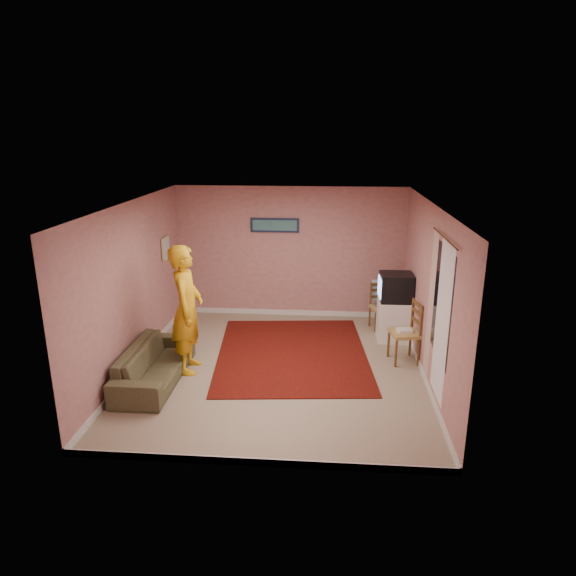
# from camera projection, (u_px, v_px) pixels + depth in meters

# --- Properties ---
(ground) EXTENTS (5.00, 5.00, 0.00)m
(ground) POSITION_uv_depth(u_px,v_px,m) (278.00, 368.00, 8.13)
(ground) COLOR gray
(ground) RESTS_ON ground
(wall_back) EXTENTS (4.50, 0.02, 2.60)m
(wall_back) POSITION_uv_depth(u_px,v_px,m) (290.00, 253.00, 10.13)
(wall_back) COLOR tan
(wall_back) RESTS_ON ground
(wall_front) EXTENTS (4.50, 0.02, 2.60)m
(wall_front) POSITION_uv_depth(u_px,v_px,m) (254.00, 360.00, 5.37)
(wall_front) COLOR tan
(wall_front) RESTS_ON ground
(wall_left) EXTENTS (0.02, 5.00, 2.60)m
(wall_left) POSITION_uv_depth(u_px,v_px,m) (133.00, 287.00, 7.92)
(wall_left) COLOR tan
(wall_left) RESTS_ON ground
(wall_right) EXTENTS (0.02, 5.00, 2.60)m
(wall_right) POSITION_uv_depth(u_px,v_px,m) (429.00, 294.00, 7.58)
(wall_right) COLOR tan
(wall_right) RESTS_ON ground
(ceiling) EXTENTS (4.50, 5.00, 0.02)m
(ceiling) POSITION_uv_depth(u_px,v_px,m) (277.00, 204.00, 7.37)
(ceiling) COLOR white
(ceiling) RESTS_ON wall_back
(baseboard_back) EXTENTS (4.50, 0.02, 0.10)m
(baseboard_back) POSITION_uv_depth(u_px,v_px,m) (290.00, 312.00, 10.49)
(baseboard_back) COLOR silver
(baseboard_back) RESTS_ON ground
(baseboard_front) EXTENTS (4.50, 0.02, 0.10)m
(baseboard_front) POSITION_uv_depth(u_px,v_px,m) (256.00, 462.00, 5.74)
(baseboard_front) COLOR silver
(baseboard_front) RESTS_ON ground
(baseboard_left) EXTENTS (0.02, 5.00, 0.10)m
(baseboard_left) POSITION_uv_depth(u_px,v_px,m) (140.00, 361.00, 8.29)
(baseboard_left) COLOR silver
(baseboard_left) RESTS_ON ground
(baseboard_right) EXTENTS (0.02, 5.00, 0.10)m
(baseboard_right) POSITION_uv_depth(u_px,v_px,m) (422.00, 370.00, 7.95)
(baseboard_right) COLOR silver
(baseboard_right) RESTS_ON ground
(window) EXTENTS (0.01, 1.10, 1.50)m
(window) POSITION_uv_depth(u_px,v_px,m) (442.00, 303.00, 6.68)
(window) COLOR black
(window) RESTS_ON wall_right
(curtain_sheer) EXTENTS (0.01, 0.75, 2.10)m
(curtain_sheer) POSITION_uv_depth(u_px,v_px,m) (442.00, 322.00, 6.60)
(curtain_sheer) COLOR white
(curtain_sheer) RESTS_ON wall_right
(curtain_floral) EXTENTS (0.01, 0.35, 2.10)m
(curtain_floral) POSITION_uv_depth(u_px,v_px,m) (431.00, 304.00, 7.26)
(curtain_floral) COLOR beige
(curtain_floral) RESTS_ON wall_right
(curtain_rod) EXTENTS (0.02, 1.40, 0.02)m
(curtain_rod) POSITION_uv_depth(u_px,v_px,m) (445.00, 238.00, 6.43)
(curtain_rod) COLOR brown
(curtain_rod) RESTS_ON wall_right
(picture_back) EXTENTS (0.95, 0.04, 0.28)m
(picture_back) POSITION_uv_depth(u_px,v_px,m) (275.00, 225.00, 9.96)
(picture_back) COLOR #151D3B
(picture_back) RESTS_ON wall_back
(picture_left) EXTENTS (0.04, 0.38, 0.42)m
(picture_left) POSITION_uv_depth(u_px,v_px,m) (166.00, 248.00, 9.37)
(picture_left) COLOR tan
(picture_left) RESTS_ON wall_left
(area_rug) EXTENTS (2.74, 3.30, 0.02)m
(area_rug) POSITION_uv_depth(u_px,v_px,m) (292.00, 353.00, 8.66)
(area_rug) COLOR black
(area_rug) RESTS_ON ground
(tv_cabinet) EXTENTS (0.58, 0.53, 0.74)m
(tv_cabinet) POSITION_uv_depth(u_px,v_px,m) (394.00, 320.00, 9.16)
(tv_cabinet) COLOR white
(tv_cabinet) RESTS_ON ground
(crt_tv) EXTENTS (0.59, 0.52, 0.49)m
(crt_tv) POSITION_uv_depth(u_px,v_px,m) (396.00, 287.00, 8.99)
(crt_tv) COLOR black
(crt_tv) RESTS_ON tv_cabinet
(chair_a) EXTENTS (0.48, 0.47, 0.47)m
(chair_a) POSITION_uv_depth(u_px,v_px,m) (382.00, 302.00, 9.62)
(chair_a) COLOR #A88452
(chair_a) RESTS_ON ground
(dvd_player) EXTENTS (0.32, 0.23, 0.05)m
(dvd_player) POSITION_uv_depth(u_px,v_px,m) (382.00, 305.00, 9.64)
(dvd_player) COLOR silver
(dvd_player) RESTS_ON chair_a
(blue_throw) EXTENTS (0.38, 0.05, 0.40)m
(blue_throw) POSITION_uv_depth(u_px,v_px,m) (381.00, 290.00, 9.75)
(blue_throw) COLOR #98CEF9
(blue_throw) RESTS_ON chair_a
(chair_b) EXTENTS (0.52, 0.54, 0.55)m
(chair_b) POSITION_uv_depth(u_px,v_px,m) (405.00, 326.00, 8.20)
(chair_b) COLOR #A88452
(chair_b) RESTS_ON ground
(game_console) EXTENTS (0.26, 0.21, 0.05)m
(game_console) POSITION_uv_depth(u_px,v_px,m) (405.00, 330.00, 8.23)
(game_console) COLOR white
(game_console) RESTS_ON chair_b
(sofa) EXTENTS (0.75, 1.90, 0.56)m
(sofa) POSITION_uv_depth(u_px,v_px,m) (155.00, 364.00, 7.65)
(sofa) COLOR brown
(sofa) RESTS_ON ground
(person) EXTENTS (0.53, 0.76, 2.00)m
(person) POSITION_uv_depth(u_px,v_px,m) (187.00, 309.00, 7.81)
(person) COLOR gold
(person) RESTS_ON ground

